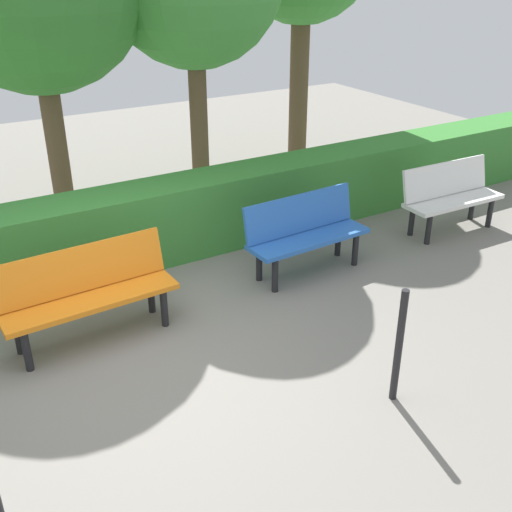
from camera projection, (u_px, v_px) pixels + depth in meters
ground_plane at (139, 360)px, 5.40m from camera, size 18.67×18.67×0.00m
bench_white at (450, 194)px, 7.75m from camera, size 1.38×0.51×0.86m
bench_blue at (305, 231)px, 6.73m from camera, size 1.44×0.52×0.86m
bench_orange at (87, 290)px, 5.54m from camera, size 1.60×0.53×0.86m
hedge_row at (163, 221)px, 7.07m from camera, size 14.67×0.65×0.89m
railing_post_mid at (399, 346)px, 4.72m from camera, size 0.06×0.06×1.00m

